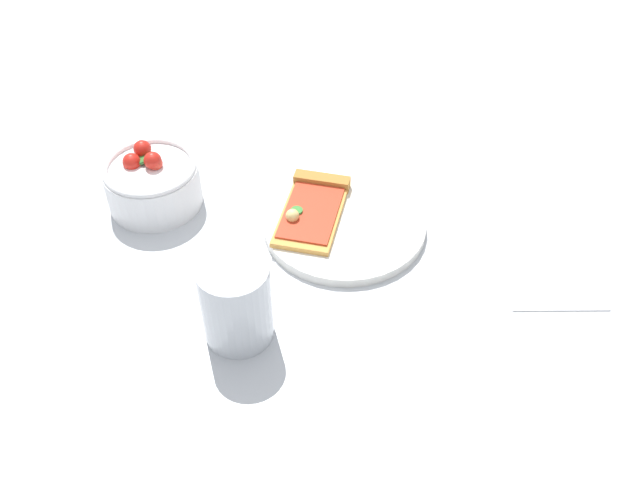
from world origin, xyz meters
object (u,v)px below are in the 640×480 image
at_px(pizza_slice_main, 313,207).
at_px(salad_bowl, 153,183).
at_px(paper_napkin, 550,274).
at_px(soda_glass, 236,304).
at_px(plate, 344,224).

xyz_separation_m(pizza_slice_main, salad_bowl, (0.23, 0.05, 0.02)).
bearing_deg(paper_napkin, pizza_slice_main, 0.89).
distance_m(pizza_slice_main, soda_glass, 0.23).
bearing_deg(plate, salad_bowl, 9.39).
distance_m(salad_bowl, paper_napkin, 0.56).
relative_size(pizza_slice_main, soda_glass, 1.43).
bearing_deg(plate, pizza_slice_main, -4.89).
height_order(salad_bowl, paper_napkin, salad_bowl).
relative_size(salad_bowl, soda_glass, 1.20).
height_order(soda_glass, paper_napkin, soda_glass).
xyz_separation_m(salad_bowl, soda_glass, (-0.22, 0.17, 0.02)).
height_order(plate, pizza_slice_main, pizza_slice_main).
distance_m(salad_bowl, soda_glass, 0.28).
xyz_separation_m(salad_bowl, paper_napkin, (-0.56, -0.05, -0.03)).
relative_size(salad_bowl, paper_napkin, 1.09).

